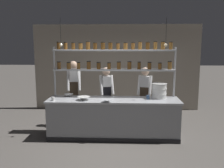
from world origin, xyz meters
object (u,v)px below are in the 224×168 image
object	(u,v)px
prep_bowl_near_left	(69,95)
serving_cup_by_board	(53,99)
container_stack	(159,91)
chef_right	(145,94)
chef_left	(74,88)
serving_cup_front	(148,97)
prep_bowl_center_front	(84,98)
prep_bowl_center_back	(107,101)
spice_shelf_unit	(114,60)
chef_center	(106,94)

from	to	relation	value
prep_bowl_near_left	serving_cup_by_board	distance (m)	0.54
container_stack	prep_bowl_near_left	xyz separation A→B (m)	(-2.18, 0.09, -0.15)
chef_right	chef_left	bearing A→B (deg)	-169.16
serving_cup_front	prep_bowl_center_front	bearing A→B (deg)	-174.24
chef_left	serving_cup_by_board	world-z (taller)	chef_left
chef_left	chef_right	bearing A→B (deg)	-15.80
container_stack	prep_bowl_center_back	distance (m)	1.31
serving_cup_front	spice_shelf_unit	bearing A→B (deg)	159.08
prep_bowl_center_back	serving_cup_by_board	size ratio (longest dim) A/B	2.46
chef_right	serving_cup_front	bearing A→B (deg)	-71.93
serving_cup_by_board	spice_shelf_unit	bearing A→B (deg)	21.85
spice_shelf_unit	chef_center	world-z (taller)	spice_shelf_unit
spice_shelf_unit	serving_cup_front	world-z (taller)	spice_shelf_unit
prep_bowl_center_front	prep_bowl_center_back	size ratio (longest dim) A/B	1.40
serving_cup_by_board	chef_center	bearing A→B (deg)	38.61
chef_right	prep_bowl_center_front	size ratio (longest dim) A/B	5.42
spice_shelf_unit	container_stack	distance (m)	1.30
chef_left	prep_bowl_near_left	world-z (taller)	chef_left
chef_center	container_stack	world-z (taller)	chef_center
serving_cup_front	serving_cup_by_board	xyz separation A→B (m)	(-2.17, -0.24, -0.01)
prep_bowl_near_left	spice_shelf_unit	bearing A→B (deg)	3.92
spice_shelf_unit	serving_cup_by_board	bearing A→B (deg)	-158.15
prep_bowl_center_front	chef_center	bearing A→B (deg)	60.60
container_stack	prep_bowl_near_left	world-z (taller)	container_stack
spice_shelf_unit	chef_center	bearing A→B (deg)	120.62
spice_shelf_unit	serving_cup_front	bearing A→B (deg)	-20.92
spice_shelf_unit	serving_cup_front	xyz separation A→B (m)	(0.80, -0.30, -0.84)
serving_cup_by_board	serving_cup_front	bearing A→B (deg)	6.43
chef_center	prep_bowl_near_left	distance (m)	1.00
chef_center	serving_cup_by_board	world-z (taller)	chef_center
chef_center	container_stack	xyz separation A→B (m)	(1.29, -0.54, 0.19)
spice_shelf_unit	container_stack	xyz separation A→B (m)	(1.07, -0.17, -0.71)
chef_left	serving_cup_front	distance (m)	2.05
chef_left	serving_cup_by_board	xyz separation A→B (m)	(-0.28, -1.03, -0.06)
prep_bowl_center_front	chef_left	bearing A→B (deg)	113.62
serving_cup_by_board	chef_left	bearing A→B (deg)	75.04
serving_cup_by_board	container_stack	bearing A→B (deg)	8.88
prep_bowl_center_back	serving_cup_front	size ratio (longest dim) A/B	2.17
container_stack	prep_bowl_center_back	xyz separation A→B (m)	(-1.21, -0.47, -0.15)
chef_center	serving_cup_front	bearing A→B (deg)	-49.52
spice_shelf_unit	chef_left	xyz separation A→B (m)	(-1.09, 0.48, -0.79)
prep_bowl_center_back	chef_right	bearing A→B (deg)	45.70
chef_left	chef_center	xyz separation A→B (m)	(0.87, -0.11, -0.11)
chef_center	prep_bowl_center_back	bearing A→B (deg)	-101.56
prep_bowl_center_front	prep_bowl_center_back	bearing A→B (deg)	-18.74
chef_right	container_stack	size ratio (longest dim) A/B	4.49
chef_center	prep_bowl_center_front	world-z (taller)	chef_center
prep_bowl_near_left	prep_bowl_center_front	distance (m)	0.57
prep_bowl_near_left	prep_bowl_center_front	size ratio (longest dim) A/B	0.77
prep_bowl_center_back	serving_cup_front	bearing A→B (deg)	19.53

